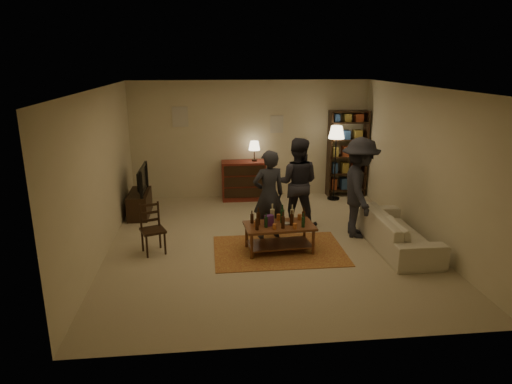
{
  "coord_description": "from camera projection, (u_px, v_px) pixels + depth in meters",
  "views": [
    {
      "loc": [
        -1.01,
        -7.45,
        3.14
      ],
      "look_at": [
        -0.19,
        0.1,
        0.93
      ],
      "focal_mm": 32.0,
      "sensor_mm": 36.0,
      "label": 1
    }
  ],
  "objects": [
    {
      "name": "dining_chair",
      "position": [
        152.0,
        227.0,
        7.62
      ],
      "size": [
        0.48,
        0.48,
        0.86
      ],
      "rotation": [
        0.0,
        0.0,
        0.37
      ],
      "color": "black",
      "rests_on": "ground"
    },
    {
      "name": "floor",
      "position": [
        267.0,
        243.0,
        8.09
      ],
      "size": [
        6.0,
        6.0,
        0.0
      ],
      "primitive_type": "plane",
      "color": "#C6B793",
      "rests_on": "ground"
    },
    {
      "name": "tv_stand",
      "position": [
        139.0,
        198.0,
        9.45
      ],
      "size": [
        0.4,
        1.0,
        1.06
      ],
      "color": "black",
      "rests_on": "ground"
    },
    {
      "name": "floor_lamp",
      "position": [
        336.0,
        137.0,
        10.26
      ],
      "size": [
        0.36,
        0.36,
        1.71
      ],
      "color": "black",
      "rests_on": "ground"
    },
    {
      "name": "rug",
      "position": [
        279.0,
        251.0,
        7.78
      ],
      "size": [
        2.2,
        1.5,
        0.01
      ],
      "primitive_type": "cube",
      "color": "maroon",
      "rests_on": "ground"
    },
    {
      "name": "person_left",
      "position": [
        269.0,
        195.0,
        8.13
      ],
      "size": [
        0.66,
        0.51,
        1.63
      ],
      "primitive_type": "imported",
      "rotation": [
        0.0,
        0.0,
        3.36
      ],
      "color": "#25262C",
      "rests_on": "ground"
    },
    {
      "name": "person_by_sofa",
      "position": [
        359.0,
        188.0,
        8.22
      ],
      "size": [
        0.85,
        1.27,
        1.83
      ],
      "primitive_type": "imported",
      "rotation": [
        0.0,
        0.0,
        1.42
      ],
      "color": "#24242B",
      "rests_on": "ground"
    },
    {
      "name": "bookshelf",
      "position": [
        347.0,
        153.0,
        10.69
      ],
      "size": [
        0.9,
        0.34,
        2.02
      ],
      "color": "black",
      "rests_on": "ground"
    },
    {
      "name": "person_right",
      "position": [
        297.0,
        183.0,
        8.71
      ],
      "size": [
        1.0,
        0.88,
        1.74
      ],
      "primitive_type": "imported",
      "rotation": [
        0.0,
        0.0,
        2.85
      ],
      "color": "#26252D",
      "rests_on": "ground"
    },
    {
      "name": "coffee_table",
      "position": [
        279.0,
        228.0,
        7.66
      ],
      "size": [
        1.2,
        0.72,
        0.81
      ],
      "rotation": [
        0.0,
        0.0,
        0.08
      ],
      "color": "brown",
      "rests_on": "ground"
    },
    {
      "name": "sofa",
      "position": [
        397.0,
        231.0,
        7.85
      ],
      "size": [
        0.81,
        2.08,
        0.61
      ],
      "primitive_type": "imported",
      "rotation": [
        0.0,
        0.0,
        1.57
      ],
      "color": "beige",
      "rests_on": "ground"
    },
    {
      "name": "room_shell",
      "position": [
        223.0,
        120.0,
        10.36
      ],
      "size": [
        6.0,
        6.0,
        6.0
      ],
      "color": "beige",
      "rests_on": "ground"
    },
    {
      "name": "dresser",
      "position": [
        244.0,
        179.0,
        10.53
      ],
      "size": [
        1.0,
        0.5,
        1.36
      ],
      "color": "maroon",
      "rests_on": "ground"
    }
  ]
}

